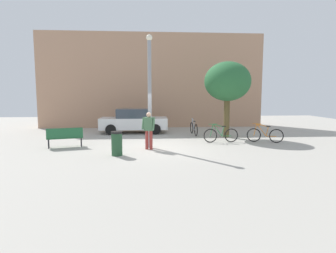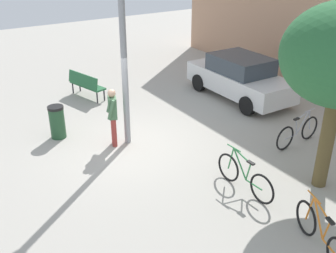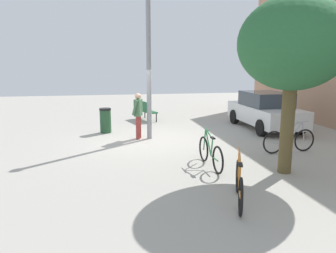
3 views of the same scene
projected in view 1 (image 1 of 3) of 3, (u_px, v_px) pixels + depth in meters
The scene contains 11 objects.
ground_plane at pixel (156, 148), 13.24m from camera, with size 36.00×36.00×0.00m, color #A8A399.
building_facade at pixel (152, 81), 21.69m from camera, with size 16.38×2.00×6.85m, color tan.
lamppost at pixel (150, 88), 12.98m from camera, with size 0.28×0.28×5.11m.
person_by_lamppost at pixel (149, 128), 12.79m from camera, with size 0.63×0.43×1.67m.
park_bench at pixel (65, 136), 13.28m from camera, with size 1.67×0.88×0.92m.
plaza_tree at pixel (227, 82), 16.08m from camera, with size 2.60×2.60×4.28m.
bicycle_silver at pixel (194, 128), 17.41m from camera, with size 0.18×1.81×0.97m.
bicycle_orange at pixel (265, 135), 14.68m from camera, with size 1.72×0.67×0.97m.
bicycle_green at pixel (221, 135), 14.66m from camera, with size 1.81×0.10×0.97m.
parked_car_white at pixel (134, 121), 18.14m from camera, with size 4.21×1.84×1.55m.
trash_bin at pixel (117, 143), 11.57m from camera, with size 0.46×0.46×0.98m.
Camera 1 is at (-0.45, -13.04, 2.53)m, focal length 30.61 mm.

